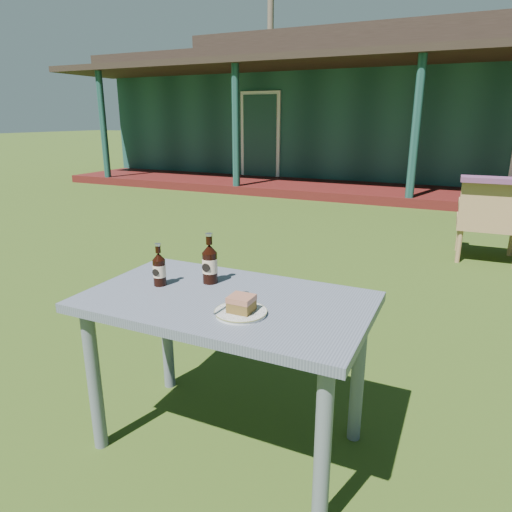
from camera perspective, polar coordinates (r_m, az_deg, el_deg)
The scene contains 12 objects.
ground at distance 3.58m, azimuth 8.85°, elevation -7.07°, with size 80.00×80.00×0.00m, color #334916.
pavilion at distance 12.58m, azimuth 21.88°, elevation 16.51°, with size 15.80×8.30×3.45m.
tree_left at distance 22.80m, azimuth 1.83°, elevation 26.53°, with size 0.28×0.28×10.50m, color brown.
cafe_table at distance 1.97m, azimuth -3.71°, elevation -7.94°, with size 1.20×0.70×0.72m.
plate at distance 1.77m, azimuth -1.92°, elevation -7.03°, with size 0.20×0.20×0.01m.
cake_slice at distance 1.75m, azimuth -1.83°, elevation -5.95°, with size 0.09×0.09×0.06m.
fork at distance 1.78m, azimuth -3.95°, elevation -6.55°, with size 0.01×0.14×0.00m, color silver.
cola_bottle_near at distance 2.07m, azimuth -5.80°, elevation -0.91°, with size 0.07×0.07×0.23m.
cola_bottle_far at distance 2.08m, azimuth -12.00°, elevation -1.57°, with size 0.06×0.06×0.19m.
bottle_cap at distance 1.96m, azimuth -1.28°, elevation -4.65°, with size 0.03×0.03×0.01m, color silver.
armchair_left at distance 5.25m, azimuth 27.27°, elevation 4.38°, with size 0.64×0.61×0.84m.
floral_throw at distance 5.03m, azimuth 27.99°, elevation 8.38°, with size 0.66×0.23×0.05m, color #603256.
Camera 1 is at (0.86, -3.16, 1.45)m, focal length 32.00 mm.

